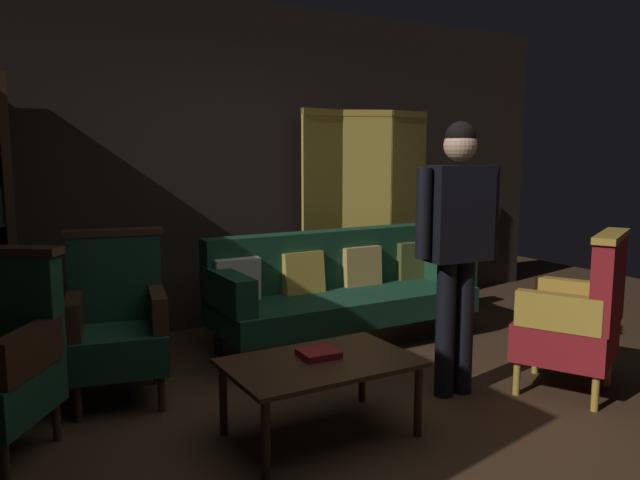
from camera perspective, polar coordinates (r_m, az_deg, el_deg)
ground_plane at (r=3.67m, az=6.51°, el=-16.46°), size 10.00×10.00×0.00m
back_wall at (r=5.50m, az=-8.66°, el=6.77°), size 7.20×0.10×2.80m
folding_screen at (r=5.82m, az=4.27°, el=2.83°), size 1.33×0.23×1.90m
velvet_couch at (r=4.97m, az=1.73°, el=-4.27°), size 2.12×0.78×0.88m
coffee_table at (r=3.38m, az=0.04°, el=-11.75°), size 1.00×0.64×0.42m
armchair_gilt_accent at (r=4.23m, az=22.59°, el=-6.62°), size 0.78×0.78×1.04m
armchair_wing_left at (r=4.04m, az=-18.14°, el=-7.10°), size 0.68×0.68×1.04m
standing_figure at (r=3.88m, az=12.51°, el=0.58°), size 0.59×0.25×1.70m
potted_plant at (r=4.88m, az=-18.02°, el=-4.67°), size 0.53×0.53×0.82m
book_red_leather at (r=3.41m, az=-0.13°, el=-10.39°), size 0.21×0.19×0.04m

